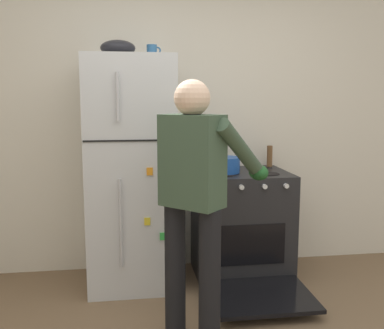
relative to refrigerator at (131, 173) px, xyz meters
name	(u,v)px	position (x,y,z in m)	size (l,w,h in m)	color
kitchen_wall_back	(180,115)	(0.44, 0.38, 0.44)	(6.00, 0.10, 2.70)	silver
refrigerator	(131,173)	(0.00, 0.00, 0.00)	(0.68, 0.72, 1.81)	silver
stove_range	(242,226)	(0.91, -0.02, -0.47)	(0.76, 1.21, 0.90)	black
person_cook	(196,188)	(0.38, -0.95, 0.06)	(0.72, 0.75, 1.60)	black
red_pot	(224,165)	(0.75, -0.05, 0.06)	(0.35, 0.25, 0.13)	#19479E
coffee_mug	(152,51)	(0.18, 0.05, 0.95)	(0.11, 0.08, 0.10)	#2D6093
pepper_mill	(270,156)	(1.21, 0.20, 0.09)	(0.05, 0.05, 0.18)	brown
mixing_bowl	(118,48)	(-0.08, 0.00, 0.96)	(0.27, 0.27, 0.12)	black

